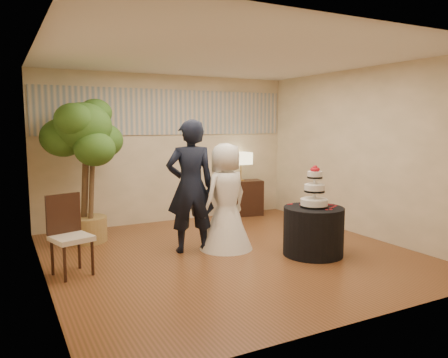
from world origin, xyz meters
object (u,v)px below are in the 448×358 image
wedding_cake (315,186)px  ficus_tree (85,169)px  bride (226,196)px  cake_table (313,231)px  console (241,198)px  table_lamp (241,167)px  side_chair (71,236)px  groom (191,186)px

wedding_cake → ficus_tree: size_ratio=0.26×
bride → cake_table: bride is taller
bride → cake_table: (0.97, -0.86, -0.45)m
console → table_lamp: table_lamp is taller
bride → table_lamp: bride is taller
table_lamp → console: bearing=0.0°
cake_table → side_chair: 3.30m
side_chair → cake_table: bearing=-29.3°
console → bride: bearing=-115.0°
wedding_cake → console: size_ratio=0.69×
groom → wedding_cake: 1.79m
ficus_tree → bride: bearing=-37.6°
cake_table → ficus_tree: (-2.76, 2.24, 0.82)m
groom → wedding_cake: (1.50, -0.97, 0.03)m
cake_table → side_chair: bearing=167.5°
wedding_cake → groom: bearing=147.0°
groom → table_lamp: (1.92, 1.88, 0.04)m
cake_table → table_lamp: table_lamp is taller
bride → cake_table: size_ratio=1.87×
wedding_cake → ficus_tree: (-2.76, 2.24, 0.17)m
bride → side_chair: 2.27m
groom → console: bearing=-124.4°
cake_table → wedding_cake: wedding_cake is taller
console → table_lamp: 0.65m
cake_table → bride: bearing=138.6°
cake_table → side_chair: size_ratio=0.85×
console → wedding_cake: bearing=-88.5°
bride → table_lamp: (1.40, 2.00, 0.21)m
bride → console: (1.40, 2.00, -0.44)m
ficus_tree → table_lamp: bearing=10.9°
cake_table → console: (0.42, 2.85, 0.01)m
bride → table_lamp: bearing=-140.7°
table_lamp → cake_table: bearing=-98.5°
ficus_tree → wedding_cake: bearing=-39.0°
groom → wedding_cake: bearing=158.3°
bride → wedding_cake: 1.31m
wedding_cake → console: bearing=81.5°
cake_table → wedding_cake: (0.00, 0.00, 0.65)m
side_chair → ficus_tree: bearing=56.7°
wedding_cake → console: wedding_cake is taller
cake_table → groom: bearing=147.0°
console → table_lamp: size_ratio=1.50×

